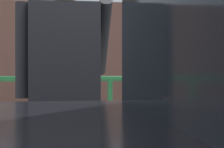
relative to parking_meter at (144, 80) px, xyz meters
The scene contains 4 objects.
parking_meter is the anchor object (origin of this frame).
pedestrian_at_meter 0.53m from the parking_meter, behind, with size 0.64×0.55×1.78m.
background_railing 1.93m from the parking_meter, 90.48° to the left, with size 24.06×0.06×1.04m.
backdrop_wall 5.57m from the parking_meter, 90.17° to the left, with size 32.00×0.50×2.68m, color brown.
Camera 1 is at (-0.50, -2.07, 1.24)m, focal length 61.46 mm.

